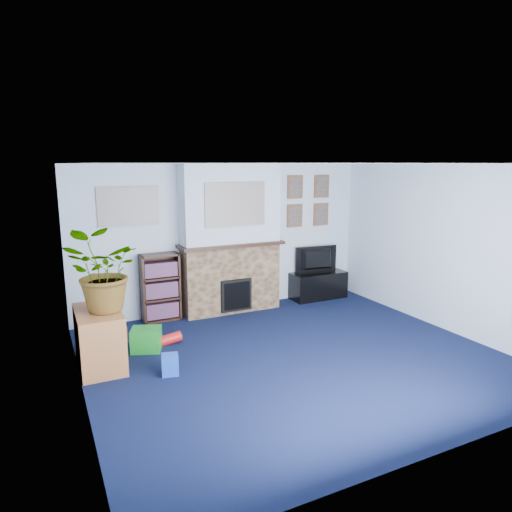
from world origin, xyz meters
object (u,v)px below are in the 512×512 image
television (318,260)px  sideboard (99,338)px  tv_stand (318,286)px  bookshelf (160,289)px

television → sideboard: size_ratio=0.90×
sideboard → tv_stand: bearing=17.7°
bookshelf → sideboard: (-1.08, -1.33, -0.15)m
bookshelf → sideboard: 1.72m
television → bookshelf: bearing=4.1°
sideboard → television: bearing=18.0°
tv_stand → sideboard: sideboard is taller
tv_stand → sideboard: bearing=-162.3°
tv_stand → television: bearing=90.0°
television → bookshelf: 2.87m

